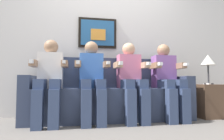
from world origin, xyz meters
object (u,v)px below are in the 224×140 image
Objects in this scene: person_leftmost at (49,77)px; table_lamp at (208,61)px; person_rightmost at (167,77)px; person_right_center at (131,77)px; person_left_center at (92,77)px; side_table_right at (208,101)px; couch at (110,98)px; spare_remote_on_table at (207,84)px.

person_leftmost is 2.36m from table_lamp.
person_rightmost is 2.41× the size of table_lamp.
person_leftmost and person_right_center have the same top height.
person_left_center is at bearing -178.20° from table_lamp.
couch is at bearing 175.96° from side_table_right.
person_rightmost is 0.67m from spare_remote_on_table.
person_right_center is at bearing 0.00° from person_leftmost.
person_leftmost is 2.22× the size of side_table_right.
couch is 0.89m from person_leftmost.
person_left_center is 2.22× the size of side_table_right.
person_rightmost reaches higher than couch.
side_table_right is 0.61m from table_lamp.
side_table_right is at bearing 42.17° from spare_remote_on_table.
couch is at bearing 168.37° from person_rightmost.
person_left_center reaches higher than spare_remote_on_table.
table_lamp is at bearing 4.56° from person_rightmost.
spare_remote_on_table reaches higher than side_table_right.
table_lamp is 3.54× the size of spare_remote_on_table.
table_lamp is at bearing 1.80° from person_left_center.
person_left_center is 1.76m from spare_remote_on_table.
person_left_center is 1.82m from table_lamp.
person_leftmost is 1.00× the size of person_rightmost.
spare_remote_on_table is at bearing 0.80° from person_leftmost.
person_rightmost is 2.22× the size of side_table_right.
person_leftmost is 8.54× the size of spare_remote_on_table.
couch is 2.10× the size of person_right_center.
person_rightmost reaches higher than side_table_right.
person_rightmost is 0.76m from table_lamp.
couch is 1.52m from side_table_right.
person_leftmost is (-0.82, -0.17, 0.29)m from couch.
person_left_center is at bearing -148.32° from couch.
person_right_center is 0.55m from person_rightmost.
person_right_center is at bearing -178.48° from spare_remote_on_table.
spare_remote_on_table is at bearing 2.77° from person_rightmost.
person_leftmost is 1.64m from person_rightmost.
person_leftmost is at bearing -178.49° from side_table_right.
person_right_center reaches higher than spare_remote_on_table.
spare_remote_on_table is (1.76, 0.03, -0.10)m from person_left_center.
side_table_right is 3.85× the size of spare_remote_on_table.
person_left_center is at bearing 0.00° from person_leftmost.
person_right_center is 1.00× the size of person_rightmost.
person_right_center is 1.28m from table_lamp.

